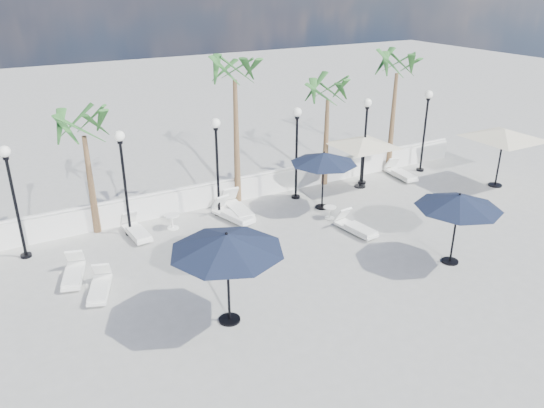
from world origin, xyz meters
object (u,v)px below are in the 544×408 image
lounger_6 (356,227)px  parasol_navy_left (227,243)px  lounger_2 (73,273)px  parasol_navy_right (459,202)px  parasol_cream_sq_a (363,138)px  lounger_1 (100,287)px  lounger_4 (237,208)px  lounger_5 (233,214)px  lounger_3 (136,230)px  parasol_navy_mid (324,158)px  lounger_7 (401,173)px  parasol_cream_sq_b (505,130)px

lounger_6 → parasol_navy_left: parasol_navy_left is taller
lounger_2 → parasol_navy_right: size_ratio=0.66×
parasol_navy_right → parasol_cream_sq_a: (1.60, 6.81, 0.09)m
lounger_2 → lounger_6: 9.69m
lounger_1 → lounger_6: (9.03, -0.42, 0.02)m
lounger_4 → lounger_5: size_ratio=1.05×
parasol_cream_sq_a → lounger_3: bearing=179.9°
lounger_5 → parasol_cream_sq_a: bearing=-11.7°
lounger_3 → parasol_cream_sq_a: bearing=-4.0°
lounger_3 → parasol_navy_mid: parasol_navy_mid is taller
lounger_7 → parasol_cream_sq_b: 4.74m
parasol_navy_right → parasol_cream_sq_a: parasol_navy_right is taller
lounger_1 → lounger_2: 1.30m
lounger_1 → parasol_cream_sq_b: size_ratio=0.31×
lounger_1 → lounger_3: lounger_3 is taller
lounger_1 → parasol_navy_left: size_ratio=0.58×
lounger_1 → lounger_4: size_ratio=0.82×
lounger_6 → lounger_3: bearing=145.6°
parasol_navy_left → parasol_cream_sq_a: size_ratio=0.62×
parasol_navy_right → lounger_7: bearing=59.9°
lounger_2 → parasol_cream_sq_b: parasol_cream_sq_b is taller
lounger_5 → lounger_7: (8.75, 0.41, -0.01)m
lounger_1 → parasol_cream_sq_b: (17.34, 0.31, 2.36)m
parasol_navy_left → parasol_navy_right: 7.67m
lounger_1 → lounger_7: 14.70m
lounger_4 → parasol_cream_sq_a: size_ratio=0.43×
lounger_2 → lounger_6: bearing=7.0°
lounger_4 → lounger_7: lounger_4 is taller
lounger_2 → parasol_cream_sq_a: bearing=25.4°
lounger_2 → parasol_cream_sq_a: (12.52, 1.95, 2.01)m
lounger_2 → lounger_6: (9.55, -1.60, 0.01)m
lounger_1 → parasol_cream_sq_b: parasol_cream_sq_b is taller
lounger_3 → parasol_navy_right: parasol_navy_right is taller
lounger_4 → lounger_7: size_ratio=1.11×
lounger_6 → parasol_cream_sq_a: size_ratio=0.38×
lounger_5 → parasol_navy_left: parasol_navy_left is taller
lounger_1 → lounger_2: bearing=133.9°
lounger_7 → parasol_navy_mid: parasol_navy_mid is taller
lounger_2 → parasol_navy_mid: size_ratio=0.68×
lounger_2 → parasol_cream_sq_b: (17.87, -0.87, 2.36)m
lounger_3 → parasol_navy_left: bearing=-86.9°
lounger_4 → parasol_navy_mid: (3.25, -1.09, 1.82)m
lounger_3 → lounger_5: bearing=-10.3°
parasol_navy_left → parasol_navy_mid: size_ratio=1.14×
lounger_7 → parasol_cream_sq_b: (2.98, -2.85, 2.34)m
parasol_navy_mid → parasol_cream_sq_b: (8.11, -1.74, 0.49)m
lounger_3 → parasol_cream_sq_b: (15.36, -2.85, 2.35)m
lounger_6 → parasol_cream_sq_b: size_ratio=0.33×
lounger_4 → parasol_navy_mid: 3.88m
lounger_4 → parasol_cream_sq_a: bearing=3.7°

